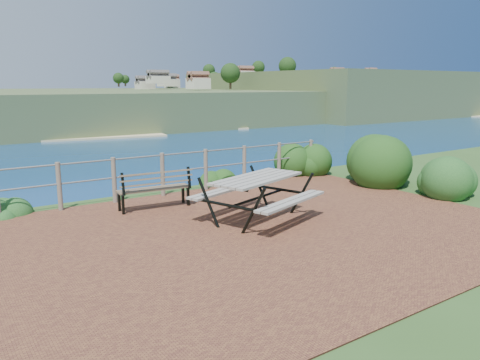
% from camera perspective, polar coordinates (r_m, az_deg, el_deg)
% --- Properties ---
extents(ground, '(10.00, 7.00, 0.12)m').
position_cam_1_polar(ground, '(8.24, 0.66, -6.53)').
color(ground, brown).
rests_on(ground, ground).
extents(safety_railing, '(9.40, 0.10, 1.00)m').
position_cam_1_polar(safety_railing, '(10.94, -9.42, 0.95)').
color(safety_railing, '#6B5B4C').
rests_on(safety_railing, ground).
extents(distant_bay, '(290.00, 232.36, 24.00)m').
position_cam_1_polar(distant_bay, '(274.29, 6.23, 10.68)').
color(distant_bay, '#3B5229').
rests_on(distant_bay, ground).
extents(picnic_table, '(2.12, 1.64, 0.83)m').
position_cam_1_polar(picnic_table, '(8.86, 2.07, -1.69)').
color(picnic_table, '#9A958A').
rests_on(picnic_table, ground).
extents(park_bench, '(1.54, 0.51, 0.85)m').
position_cam_1_polar(park_bench, '(9.84, -10.46, -0.33)').
color(park_bench, brown).
rests_on(park_bench, ground).
extents(shrub_right_front, '(1.58, 1.58, 2.23)m').
position_cam_1_polar(shrub_right_front, '(12.91, 15.33, -0.28)').
color(shrub_right_front, '#234916').
rests_on(shrub_right_front, ground).
extents(shrub_right_back, '(1.18, 1.18, 1.68)m').
position_cam_1_polar(shrub_right_back, '(11.90, 24.10, -1.88)').
color(shrub_right_back, '#1D4F1F').
rests_on(shrub_right_back, ground).
extents(shrub_right_edge, '(1.17, 1.17, 1.67)m').
position_cam_1_polar(shrub_right_edge, '(13.71, 7.67, 0.71)').
color(shrub_right_edge, '#234916').
rests_on(shrub_right_edge, ground).
extents(shrub_lip_west, '(0.80, 0.80, 0.55)m').
position_cam_1_polar(shrub_lip_west, '(10.45, -26.87, -3.89)').
color(shrub_lip_west, '#1D4F1F').
rests_on(shrub_lip_west, ground).
extents(shrub_lip_east, '(0.87, 0.87, 0.65)m').
position_cam_1_polar(shrub_lip_east, '(12.43, -2.62, -0.32)').
color(shrub_lip_east, '#234916').
rests_on(shrub_lip_east, ground).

